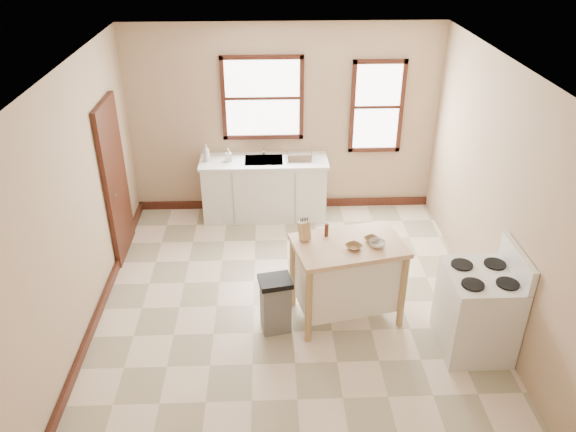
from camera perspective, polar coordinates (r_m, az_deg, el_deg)
The scene contains 23 objects.
floor at distance 6.75m, azimuth 0.29°, elevation -8.97°, with size 5.00×5.00×0.00m, color beige.
ceiling at distance 5.48m, azimuth 0.36°, elevation 14.72°, with size 5.00×5.00×0.00m, color white.
wall_back at distance 8.29m, azimuth -0.45°, elevation 9.63°, with size 4.50×0.04×2.80m, color tan.
wall_left at distance 6.31m, azimuth -20.54°, elevation 1.16°, with size 0.04×5.00×2.80m, color tan.
wall_right at distance 6.48m, azimuth 20.63°, elevation 1.88°, with size 0.04×5.00×2.80m, color tan.
window_main at distance 8.15m, azimuth -2.60°, elevation 11.86°, with size 1.17×0.06×1.22m, color #38130F, non-canonical shape.
window_side at distance 8.35m, azimuth 9.02°, elevation 10.88°, with size 0.77×0.06×1.37m, color #38130F, non-canonical shape.
door_left at distance 7.57m, azimuth -17.14°, elevation 3.45°, with size 0.06×0.90×2.10m, color #38130F.
baseboard_back at distance 8.80m, azimuth -0.41°, elevation 1.31°, with size 4.50×0.04×0.12m, color #38130F.
baseboard_left at distance 6.99m, azimuth -18.41°, elevation -8.57°, with size 0.04×5.00×0.12m, color #38130F.
sink_counter at distance 8.37m, azimuth -2.41°, elevation 2.83°, with size 1.86×0.62×0.92m, color silver, non-canonical shape.
faucet at distance 8.30m, azimuth -2.49°, elevation 6.91°, with size 0.03×0.03×0.22m, color silver.
soap_bottle_a at distance 8.18m, azimuth -8.31°, elevation 6.36°, with size 0.09×0.10×0.24m, color #B2B2B2.
soap_bottle_b at distance 8.15m, azimuth -6.05°, elevation 6.18°, with size 0.08×0.08×0.18m, color #B2B2B2.
dish_rack at distance 8.15m, azimuth 1.15°, elevation 6.01°, with size 0.37×0.28×0.09m, color silver, non-canonical shape.
kitchen_island at distance 6.36m, azimuth 5.98°, elevation -6.47°, with size 1.18×0.75×0.96m, color tan, non-canonical shape.
knife_block at distance 6.07m, azimuth 1.67°, elevation -1.61°, with size 0.10×0.10×0.20m, color #DBB673, non-canonical shape.
pepper_grinder at distance 6.16m, azimuth 3.93°, elevation -1.44°, with size 0.04×0.04×0.15m, color #421C11.
bowl_a at distance 6.00m, azimuth 6.72°, elevation -3.12°, with size 0.17×0.17×0.04m, color brown.
bowl_b at distance 6.16m, azimuth 8.50°, elevation -2.37°, with size 0.15×0.15×0.04m, color brown.
bowl_c at distance 6.07m, azimuth 9.05°, elevation -2.81°, with size 0.18×0.18×0.06m, color silver.
trash_bin at distance 6.21m, azimuth -1.28°, elevation -8.95°, with size 0.35×0.29×0.67m, color #5E5E5C, non-canonical shape.
gas_stove at distance 6.14m, azimuth 18.80°, elevation -8.18°, with size 0.75×0.76×1.20m, color white, non-canonical shape.
Camera 1 is at (-0.24, -5.31, 4.16)m, focal length 35.00 mm.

